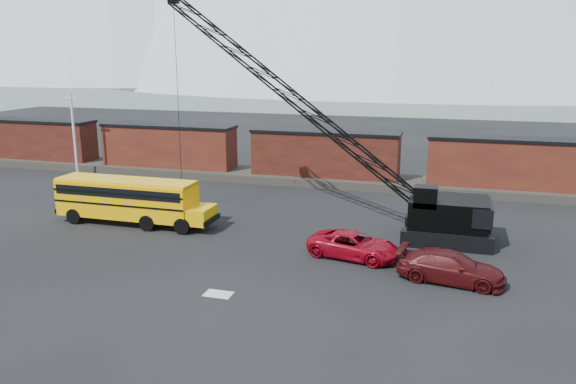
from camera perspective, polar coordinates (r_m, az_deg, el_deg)
name	(u,v)px	position (r m, az deg, el deg)	size (l,w,h in m)	color
ground	(238,265)	(32.26, -5.07, -7.41)	(160.00, 160.00, 0.00)	black
gravel_berm	(325,179)	(52.39, 3.75, 1.34)	(120.00, 5.00, 0.70)	#403A34
boxcar_west_far	(36,139)	(66.62, -24.25, 4.95)	(13.70, 3.10, 4.17)	#581F18
boxcar_west_near	(169,145)	(57.54, -11.99, 4.65)	(13.70, 3.10, 4.17)	#4E1716
boxcar_mid	(325,153)	(51.92, 3.79, 3.95)	(13.70, 3.10, 4.17)	#581F18
boxcar_east_near	(510,163)	(50.92, 21.65, 2.80)	(13.70, 3.10, 4.17)	#4E1716
utility_pole	(74,134)	(58.34, -20.91, 5.54)	(1.40, 0.24, 8.00)	silver
snow_patch	(218,294)	(28.68, -7.09, -10.25)	(1.40, 0.90, 0.02)	silver
school_bus	(131,199)	(40.72, -15.65, -0.71)	(11.65, 2.65, 3.19)	#FFB305
red_pickup	(354,245)	(33.28, 6.74, -5.39)	(2.51, 5.44, 1.51)	#A10719
maroon_suv	(451,267)	(30.87, 16.22, -7.33)	(2.26, 5.56, 1.61)	#460C0E
crawler_crane	(300,103)	(38.22, 1.20, 9.04)	(22.84, 4.38, 15.90)	black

